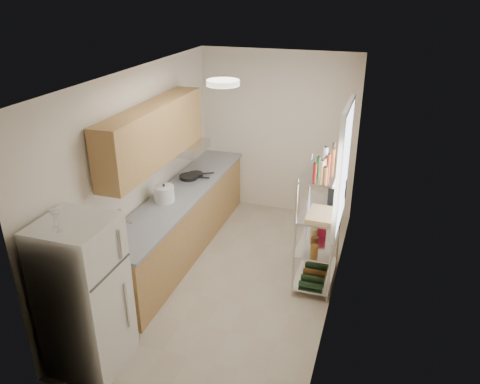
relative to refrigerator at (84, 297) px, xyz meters
The scene contains 16 objects.
room 2.07m from the refrigerator, 64.36° to the left, with size 2.52×4.42×2.62m.
counter_run 2.28m from the refrigerator, 91.24° to the left, with size 0.63×3.51×0.90m.
upper_cabinets 2.17m from the refrigerator, 95.52° to the left, with size 0.33×2.20×0.72m, color #AB8448.
range_hood 2.78m from the refrigerator, 92.74° to the left, with size 0.50×0.60×0.12m, color #B7BABC.
window 3.10m from the refrigerator, 45.91° to the left, with size 0.06×1.00×1.46m, color white.
bakers_rack 2.84m from the refrigerator, 48.35° to the left, with size 0.45×0.90×1.73m.
ceiling_dome 2.49m from the refrigerator, 60.10° to the left, with size 0.34×0.34×0.06m, color white.
refrigerator is the anchor object (origin of this frame).
wine_glass_a 0.90m from the refrigerator, 122.90° to the right, with size 0.06×0.06×0.18m, color silver, non-canonical shape.
wine_glass_b 0.91m from the refrigerator, 88.83° to the right, with size 0.07×0.07×0.19m, color silver, non-canonical shape.
rice_cooker 1.96m from the refrigerator, 93.44° to the left, with size 0.26×0.26×0.21m, color silver.
frying_pan_large 2.76m from the refrigerator, 92.73° to the left, with size 0.27×0.27×0.05m, color black.
frying_pan_small 2.87m from the refrigerator, 91.47° to the left, with size 0.22×0.22×0.05m, color black.
cutting_board 2.75m from the refrigerator, 45.14° to the left, with size 0.35×0.45×0.03m, color tan.
espresso_machine 3.19m from the refrigerator, 50.36° to the left, with size 0.15×0.22×0.25m, color black.
storage_bag 2.98m from the refrigerator, 50.77° to the left, with size 0.11×0.15×0.18m, color #B91630.
Camera 1 is at (1.64, -4.79, 3.50)m, focal length 35.00 mm.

